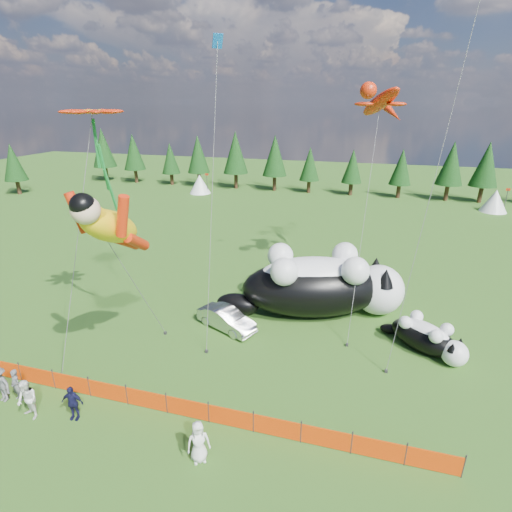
{
  "coord_description": "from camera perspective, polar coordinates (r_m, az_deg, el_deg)",
  "views": [
    {
      "loc": [
        6.67,
        -15.46,
        12.96
      ],
      "look_at": [
        1.11,
        4.0,
        5.14
      ],
      "focal_mm": 28.0,
      "sensor_mm": 36.0,
      "label": 1
    }
  ],
  "objects": [
    {
      "name": "gecko_kite",
      "position": [
        28.96,
        17.33,
        20.23
      ],
      "size": [
        5.77,
        12.74,
        15.64
      ],
      "color": "red",
      "rests_on": "ground"
    },
    {
      "name": "superhero_kite",
      "position": [
        18.49,
        -20.08,
        3.99
      ],
      "size": [
        4.43,
        6.52,
        10.44
      ],
      "color": "yellow",
      "rests_on": "ground"
    },
    {
      "name": "festival_tents",
      "position": [
        56.82,
        20.16,
        8.11
      ],
      "size": [
        50.0,
        3.2,
        2.8
      ],
      "primitive_type": null,
      "color": "white",
      "rests_on": "ground"
    },
    {
      "name": "spectator_d",
      "position": [
        22.46,
        -32.74,
        -15.18
      ],
      "size": [
        1.23,
        0.75,
        1.8
      ],
      "primitive_type": "imported",
      "rotation": [
        0.0,
        0.0,
        -0.13
      ],
      "color": "#58595D",
      "rests_on": "ground"
    },
    {
      "name": "ground",
      "position": [
        21.25,
        -6.12,
        -16.6
      ],
      "size": [
        160.0,
        160.0,
        0.0
      ],
      "primitive_type": "plane",
      "color": "#103C0A",
      "rests_on": "ground"
    },
    {
      "name": "spectator_a",
      "position": [
        22.2,
        -31.08,
        -15.54
      ],
      "size": [
        0.68,
        0.55,
        1.62
      ],
      "primitive_type": "imported",
      "rotation": [
        0.0,
        0.0,
        -0.31
      ],
      "color": "#58595D",
      "rests_on": "ground"
    },
    {
      "name": "car",
      "position": [
        24.61,
        -4.24,
        -8.96
      ],
      "size": [
        4.15,
        2.86,
        1.3
      ],
      "primitive_type": "imported",
      "rotation": [
        0.0,
        0.0,
        1.15
      ],
      "color": "#BCBDC2",
      "rests_on": "ground"
    },
    {
      "name": "spectator_e",
      "position": [
        16.86,
        -8.23,
        -24.79
      ],
      "size": [
        1.05,
        0.96,
        1.81
      ],
      "primitive_type": "imported",
      "rotation": [
        0.0,
        0.0,
        0.57
      ],
      "color": "white",
      "rests_on": "ground"
    },
    {
      "name": "safety_fence",
      "position": [
        18.84,
        -9.77,
        -20.64
      ],
      "size": [
        22.06,
        0.06,
        1.1
      ],
      "color": "#262626",
      "rests_on": "ground"
    },
    {
      "name": "cat_large",
      "position": [
        25.93,
        9.34,
        -3.96
      ],
      "size": [
        11.89,
        6.83,
        4.4
      ],
      "rotation": [
        0.0,
        0.0,
        0.31
      ],
      "color": "black",
      "rests_on": "ground"
    },
    {
      "name": "flower_kite",
      "position": [
        21.55,
        -22.35,
        18.09
      ],
      "size": [
        3.31,
        5.83,
        13.08
      ],
      "color": "red",
      "rests_on": "ground"
    },
    {
      "name": "diamond_kite_a",
      "position": [
        24.08,
        -5.59,
        26.43
      ],
      "size": [
        1.39,
        5.91,
        17.1
      ],
      "color": "#0C5EB6",
      "rests_on": "ground"
    },
    {
      "name": "tree_line",
      "position": [
        61.48,
        9.77,
        12.46
      ],
      "size": [
        90.0,
        4.0,
        8.0
      ],
      "primitive_type": null,
      "color": "black",
      "rests_on": "ground"
    },
    {
      "name": "cat_small",
      "position": [
        24.3,
        23.26,
        -10.59
      ],
      "size": [
        4.45,
        3.75,
        1.86
      ],
      "rotation": [
        0.0,
        0.0,
        -0.64
      ],
      "color": "black",
      "rests_on": "ground"
    },
    {
      "name": "spectator_c",
      "position": [
        20.01,
        -24.76,
        -18.5
      ],
      "size": [
        1.04,
        0.65,
        1.66
      ],
      "primitive_type": "imported",
      "rotation": [
        0.0,
        0.0,
        0.16
      ],
      "color": "#141437",
      "rests_on": "ground"
    },
    {
      "name": "spectator_b",
      "position": [
        20.81,
        -29.88,
        -17.41
      ],
      "size": [
        1.05,
        0.8,
        1.9
      ],
      "primitive_type": "imported",
      "rotation": [
        0.0,
        0.0,
        -0.32
      ],
      "color": "white",
      "rests_on": "ground"
    }
  ]
}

